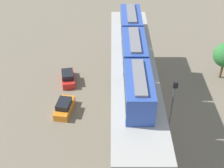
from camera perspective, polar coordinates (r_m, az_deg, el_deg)
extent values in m
plane|color=#706654|center=(39.17, 3.68, -5.40)|extent=(120.00, 120.00, 0.00)
cylinder|color=#A8A59E|center=(44.56, 3.24, 6.14)|extent=(1.90, 1.90, 6.87)
cylinder|color=#A8A59E|center=(36.91, 3.89, -1.50)|extent=(1.90, 1.90, 6.87)
cylinder|color=#A8A59E|center=(30.25, 4.86, -12.80)|extent=(1.90, 1.90, 6.87)
cube|color=#A8A59E|center=(34.62, 4.15, 3.43)|extent=(5.20, 28.85, 0.80)
cube|color=#2D4CA5|center=(39.72, 3.68, 11.42)|extent=(2.60, 6.60, 3.00)
cube|color=black|center=(39.61, 3.70, 11.74)|extent=(2.64, 6.07, 0.70)
cube|color=yellow|center=(40.06, 3.64, 10.46)|extent=(2.64, 6.34, 0.24)
cube|color=slate|center=(39.04, 3.78, 13.55)|extent=(1.10, 5.61, 0.24)
cube|color=#2D4CA5|center=(33.65, 4.29, 6.17)|extent=(2.60, 6.60, 3.00)
cube|color=black|center=(33.52, 4.31, 6.53)|extent=(2.64, 6.07, 0.70)
cube|color=yellow|center=(34.04, 4.23, 5.09)|extent=(2.64, 6.34, 0.24)
cube|color=slate|center=(32.83, 4.42, 8.58)|extent=(1.10, 5.61, 0.24)
cube|color=#2D4CA5|center=(27.98, 5.13, -1.30)|extent=(2.60, 6.60, 3.00)
cube|color=black|center=(27.82, 5.15, -0.90)|extent=(2.64, 6.07, 0.70)
cube|color=yellow|center=(28.45, 5.04, -2.47)|extent=(2.64, 6.34, 0.24)
cube|color=slate|center=(26.99, 5.31, 1.38)|extent=(1.10, 5.61, 0.24)
cube|color=red|center=(44.39, -8.49, 1.03)|extent=(2.52, 4.45, 1.00)
cube|color=black|center=(43.76, -8.62, 1.84)|extent=(2.03, 2.56, 0.76)
cube|color=orange|center=(39.38, -9.16, -4.64)|extent=(2.44, 4.43, 1.00)
cube|color=black|center=(38.68, -9.31, -3.82)|extent=(1.98, 2.53, 0.76)
cylinder|color=brown|center=(47.17, 20.49, 2.72)|extent=(0.36, 0.36, 3.00)
cylinder|color=#4C4C51|center=(31.24, 10.98, -7.64)|extent=(0.20, 0.20, 9.67)
cube|color=black|center=(27.88, 12.21, -0.18)|extent=(0.44, 0.28, 0.60)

